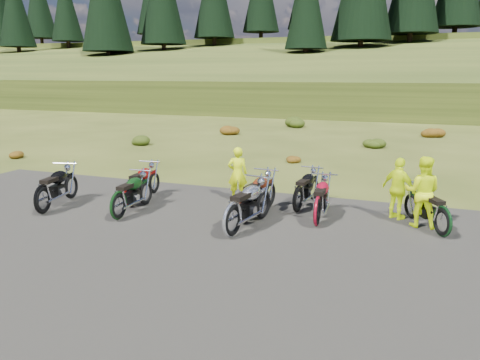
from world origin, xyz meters
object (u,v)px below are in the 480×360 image
at_px(motorcycle_0, 44,215).
at_px(motorcycle_7, 441,238).
at_px(person_middle, 238,175).
at_px(motorcycle_3, 232,238).

bearing_deg(motorcycle_0, motorcycle_7, -91.39).
bearing_deg(person_middle, motorcycle_7, 147.87).
distance_m(motorcycle_0, motorcycle_7, 10.04).
height_order(motorcycle_3, motorcycle_7, motorcycle_3).
relative_size(motorcycle_3, motorcycle_7, 1.14).
height_order(motorcycle_3, person_middle, person_middle).
height_order(motorcycle_7, person_middle, person_middle).
xyz_separation_m(motorcycle_7, person_middle, (-5.51, 1.35, 0.79)).
height_order(motorcycle_0, person_middle, person_middle).
distance_m(motorcycle_0, motorcycle_3, 5.39).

